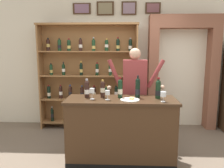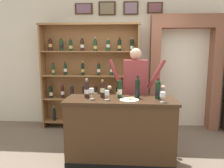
# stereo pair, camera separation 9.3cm
# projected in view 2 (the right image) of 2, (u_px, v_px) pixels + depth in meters

# --- Properties ---
(ground_plane) EXTENTS (14.00, 14.00, 0.02)m
(ground_plane) POSITION_uv_depth(u_px,v_px,m) (119.00, 161.00, 3.42)
(ground_plane) COLOR #6B5B4C
(back_wall) EXTENTS (12.00, 0.19, 3.42)m
(back_wall) POSITION_uv_depth(u_px,v_px,m) (123.00, 50.00, 4.89)
(back_wall) COLOR beige
(back_wall) RESTS_ON ground
(wine_shelf) EXTENTS (2.11, 0.31, 2.24)m
(wine_shelf) POSITION_uv_depth(u_px,v_px,m) (90.00, 74.00, 4.70)
(wine_shelf) COLOR olive
(wine_shelf) RESTS_ON ground
(archway_doorway) EXTENTS (1.46, 0.45, 2.42)m
(archway_doorway) POSITION_uv_depth(u_px,v_px,m) (184.00, 67.00, 4.72)
(archway_doorway) COLOR brown
(archway_doorway) RESTS_ON ground
(tasting_counter) EXTENTS (1.65, 0.60, 0.99)m
(tasting_counter) POSITION_uv_depth(u_px,v_px,m) (120.00, 130.00, 3.33)
(tasting_counter) COLOR #422B19
(tasting_counter) RESTS_ON ground
(shopkeeper) EXTENTS (1.01, 0.22, 1.74)m
(shopkeeper) POSITION_uv_depth(u_px,v_px,m) (135.00, 87.00, 3.80)
(shopkeeper) COLOR #2D3347
(shopkeeper) RESTS_ON ground
(tasting_bottle_vin_santo) EXTENTS (0.08, 0.08, 0.29)m
(tasting_bottle_vin_santo) POSITION_uv_depth(u_px,v_px,m) (87.00, 89.00, 3.35)
(tasting_bottle_vin_santo) COLOR black
(tasting_bottle_vin_santo) RESTS_ON tasting_counter
(tasting_bottle_rosso) EXTENTS (0.07, 0.07, 0.27)m
(tasting_bottle_rosso) POSITION_uv_depth(u_px,v_px,m) (102.00, 89.00, 3.34)
(tasting_bottle_rosso) COLOR black
(tasting_bottle_rosso) RESTS_ON tasting_counter
(tasting_bottle_super_tuscan) EXTENTS (0.07, 0.07, 0.32)m
(tasting_bottle_super_tuscan) POSITION_uv_depth(u_px,v_px,m) (120.00, 88.00, 3.30)
(tasting_bottle_super_tuscan) COLOR black
(tasting_bottle_super_tuscan) RESTS_ON tasting_counter
(tasting_bottle_brunello) EXTENTS (0.07, 0.07, 0.34)m
(tasting_bottle_brunello) POSITION_uv_depth(u_px,v_px,m) (137.00, 88.00, 3.31)
(tasting_bottle_brunello) COLOR black
(tasting_bottle_brunello) RESTS_ON tasting_counter
(tasting_bottle_bianco) EXTENTS (0.08, 0.08, 0.32)m
(tasting_bottle_bianco) POSITION_uv_depth(u_px,v_px,m) (158.00, 89.00, 3.24)
(tasting_bottle_bianco) COLOR black
(tasting_bottle_bianco) RESTS_ON tasting_counter
(wine_glass_left) EXTENTS (0.07, 0.07, 0.16)m
(wine_glass_left) POSITION_uv_depth(u_px,v_px,m) (92.00, 91.00, 3.23)
(wine_glass_left) COLOR silver
(wine_glass_left) RESTS_ON tasting_counter
(wine_glass_spare) EXTENTS (0.08, 0.08, 0.15)m
(wine_glass_spare) POSITION_uv_depth(u_px,v_px,m) (163.00, 95.00, 3.04)
(wine_glass_spare) COLOR silver
(wine_glass_spare) RESTS_ON tasting_counter
(wine_glass_center) EXTENTS (0.07, 0.07, 0.14)m
(wine_glass_center) POSITION_uv_depth(u_px,v_px,m) (107.00, 93.00, 3.18)
(wine_glass_center) COLOR silver
(wine_glass_center) RESTS_ON tasting_counter
(cheese_plate) EXTENTS (0.28, 0.28, 0.04)m
(cheese_plate) POSITION_uv_depth(u_px,v_px,m) (129.00, 100.00, 3.17)
(cheese_plate) COLOR white
(cheese_plate) RESTS_ON tasting_counter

